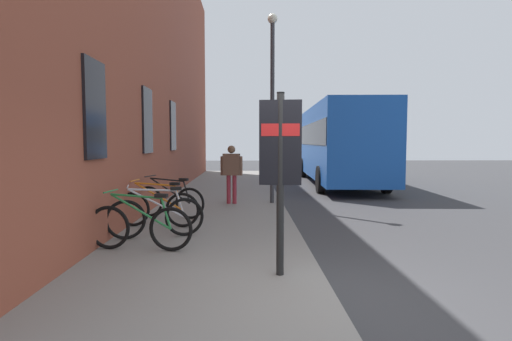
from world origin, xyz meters
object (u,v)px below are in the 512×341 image
(bicycle_far_end, at_px, (156,217))
(bicycle_nearest_sign, at_px, (169,201))
(bicycle_end_of_row, at_px, (158,208))
(pedestrian_crossing_street, at_px, (231,168))
(city_bus, at_px, (338,141))
(transit_info_sign, at_px, (280,154))
(street_lamp, at_px, (272,92))
(bicycle_beside_lamp, at_px, (140,227))

(bicycle_far_end, xyz_separation_m, bicycle_nearest_sign, (1.98, 0.13, 0.00))
(bicycle_end_of_row, xyz_separation_m, pedestrian_crossing_street, (3.17, -1.40, 0.62))
(city_bus, relative_size, pedestrian_crossing_street, 6.42)
(bicycle_far_end, relative_size, bicycle_end_of_row, 0.98)
(transit_info_sign, bearing_deg, street_lamp, -2.57)
(bicycle_beside_lamp, bearing_deg, bicycle_nearest_sign, 1.21)
(bicycle_far_end, height_order, street_lamp, street_lamp)
(pedestrian_crossing_street, bearing_deg, bicycle_beside_lamp, 165.51)
(transit_info_sign, distance_m, pedestrian_crossing_street, 6.38)
(city_bus, distance_m, street_lamp, 7.33)
(bicycle_far_end, xyz_separation_m, city_bus, (10.69, -5.69, 1.41))
(bicycle_far_end, bearing_deg, city_bus, -28.05)
(street_lamp, bearing_deg, pedestrian_crossing_street, 96.91)
(bicycle_beside_lamp, relative_size, pedestrian_crossing_street, 1.07)
(bicycle_beside_lamp, relative_size, city_bus, 0.17)
(bicycle_beside_lamp, relative_size, bicycle_nearest_sign, 1.03)
(bicycle_beside_lamp, xyz_separation_m, bicycle_far_end, (0.87, -0.07, 0.00))
(bicycle_end_of_row, relative_size, transit_info_sign, 0.74)
(pedestrian_crossing_street, bearing_deg, city_bus, -34.31)
(street_lamp, bearing_deg, bicycle_nearest_sign, 132.44)
(bicycle_nearest_sign, relative_size, transit_info_sign, 0.71)
(transit_info_sign, relative_size, city_bus, 0.23)
(bicycle_far_end, height_order, bicycle_nearest_sign, same)
(bicycle_beside_lamp, distance_m, bicycle_end_of_row, 1.85)
(bicycle_end_of_row, bearing_deg, bicycle_nearest_sign, -2.66)
(bicycle_far_end, bearing_deg, bicycle_end_of_row, 10.13)
(bicycle_far_end, relative_size, transit_info_sign, 0.72)
(bicycle_beside_lamp, distance_m, bicycle_nearest_sign, 2.86)
(bicycle_end_of_row, xyz_separation_m, street_lamp, (3.32, -2.57, 2.77))
(transit_info_sign, height_order, pedestrian_crossing_street, transit_info_sign)
(bicycle_end_of_row, relative_size, bicycle_nearest_sign, 1.03)
(bicycle_far_end, height_order, pedestrian_crossing_street, pedestrian_crossing_street)
(transit_info_sign, bearing_deg, bicycle_far_end, 44.40)
(bicycle_nearest_sign, bearing_deg, transit_info_sign, -151.62)
(bicycle_nearest_sign, distance_m, transit_info_sign, 4.85)
(bicycle_nearest_sign, bearing_deg, bicycle_end_of_row, 177.34)
(bicycle_far_end, bearing_deg, pedestrian_crossing_street, -16.53)
(bicycle_nearest_sign, height_order, pedestrian_crossing_street, pedestrian_crossing_street)
(bicycle_beside_lamp, height_order, bicycle_far_end, same)
(transit_info_sign, bearing_deg, bicycle_nearest_sign, 28.38)
(bicycle_far_end, relative_size, street_lamp, 0.32)
(bicycle_far_end, distance_m, street_lamp, 5.64)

